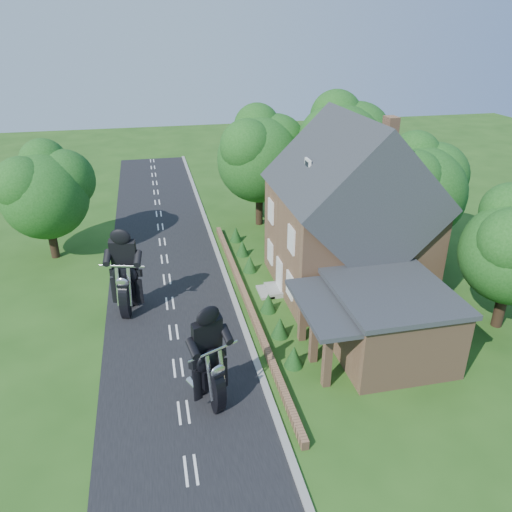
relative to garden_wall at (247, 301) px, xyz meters
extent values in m
plane|color=#224B15|center=(-4.30, -5.00, -0.20)|extent=(120.00, 120.00, 0.00)
cube|color=black|center=(-4.30, -5.00, -0.19)|extent=(7.00, 80.00, 0.02)
cube|color=gray|center=(-0.65, -5.00, -0.14)|extent=(0.30, 80.00, 0.12)
cube|color=#906749|center=(0.00, 0.00, 0.00)|extent=(0.30, 22.00, 0.40)
cube|color=#906749|center=(6.20, 1.00, 2.80)|extent=(8.00, 8.00, 6.00)
cube|color=#282C30|center=(6.20, 1.00, 5.80)|extent=(8.48, 8.64, 8.48)
cube|color=#906749|center=(8.20, 1.00, 9.00)|extent=(0.60, 0.90, 1.60)
cube|color=white|center=(3.60, 1.00, 7.30)|extent=(0.12, 0.80, 0.90)
cube|color=black|center=(3.54, 1.00, 7.30)|extent=(0.04, 0.55, 0.65)
cube|color=white|center=(2.14, 1.00, 0.85)|extent=(0.10, 1.10, 2.10)
cube|color=gray|center=(1.80, 1.00, -0.05)|extent=(0.80, 1.60, 0.30)
cube|color=gray|center=(1.30, 1.00, -0.12)|extent=(0.80, 1.60, 0.15)
cube|color=white|center=(2.14, -1.20, 1.40)|extent=(0.10, 1.10, 1.40)
cube|color=black|center=(2.12, -1.20, 1.40)|extent=(0.04, 0.92, 1.22)
cube|color=white|center=(2.14, 3.20, 1.40)|extent=(0.10, 1.10, 1.40)
cube|color=black|center=(2.12, 3.20, 1.40)|extent=(0.04, 0.92, 1.22)
cube|color=white|center=(2.14, -1.20, 4.10)|extent=(0.10, 1.10, 1.40)
cube|color=black|center=(2.12, -1.20, 4.10)|extent=(0.04, 0.92, 1.22)
cube|color=white|center=(2.14, 3.20, 4.10)|extent=(0.10, 1.10, 1.40)
cube|color=black|center=(2.12, 3.20, 4.10)|extent=(0.04, 0.92, 1.22)
cube|color=#906749|center=(5.70, -5.80, 1.40)|extent=(5.00, 5.60, 3.20)
cube|color=#282C30|center=(5.70, -5.80, 3.12)|extent=(5.30, 5.94, 0.24)
cube|color=#282C30|center=(2.60, -5.80, 2.75)|extent=(2.60, 5.32, 0.22)
cube|color=#906749|center=(2.00, -7.60, 1.20)|extent=(0.35, 0.35, 2.80)
cube|color=#906749|center=(2.00, -5.80, 1.20)|extent=(0.35, 0.35, 2.80)
cube|color=#906749|center=(2.00, -4.00, 1.20)|extent=(0.35, 0.35, 2.80)
cylinder|color=black|center=(12.70, -5.00, 1.20)|extent=(0.56, 0.56, 2.80)
cylinder|color=black|center=(12.20, 3.50, 1.30)|extent=(0.56, 0.56, 3.00)
sphere|color=#174814|center=(12.20, 3.50, 4.45)|extent=(6.00, 6.00, 6.00)
sphere|color=#174814|center=(13.55, 4.10, 5.35)|extent=(4.32, 4.32, 4.32)
sphere|color=#174814|center=(11.15, 2.60, 5.65)|extent=(3.72, 3.72, 3.72)
sphere|color=#174814|center=(12.30, 4.70, 6.55)|extent=(3.30, 3.30, 3.30)
cylinder|color=black|center=(9.70, 11.00, 1.60)|extent=(0.56, 0.56, 3.60)
sphere|color=#174814|center=(9.70, 11.00, 5.38)|extent=(7.20, 7.20, 7.20)
sphere|color=#174814|center=(11.32, 11.72, 6.46)|extent=(5.18, 5.18, 5.18)
sphere|color=#174814|center=(8.44, 9.92, 6.82)|extent=(4.46, 4.46, 4.46)
sphere|color=#174814|center=(9.80, 12.44, 7.90)|extent=(3.96, 3.96, 3.96)
cylinder|color=black|center=(3.70, 12.00, 1.50)|extent=(0.56, 0.56, 3.40)
sphere|color=#174814|center=(3.70, 12.00, 4.96)|extent=(6.40, 6.40, 6.40)
sphere|color=#174814|center=(5.14, 12.64, 5.92)|extent=(4.61, 4.61, 4.61)
sphere|color=#174814|center=(2.58, 11.04, 6.24)|extent=(3.97, 3.97, 3.97)
sphere|color=#174814|center=(3.80, 13.28, 7.20)|extent=(3.52, 3.52, 3.52)
cylinder|color=black|center=(-11.30, 9.00, 1.20)|extent=(0.56, 0.56, 2.80)
sphere|color=#174814|center=(-11.30, 9.00, 4.14)|extent=(5.60, 5.60, 5.60)
sphere|color=#174814|center=(-10.04, 9.56, 4.98)|extent=(4.03, 4.03, 4.03)
sphere|color=#174814|center=(-12.28, 8.16, 5.26)|extent=(3.47, 3.47, 3.47)
sphere|color=#174814|center=(-11.20, 10.12, 6.10)|extent=(3.08, 3.08, 3.08)
cone|color=#123912|center=(1.00, -6.00, 0.35)|extent=(0.90, 0.90, 1.10)
cone|color=#123912|center=(1.00, -3.50, 0.35)|extent=(0.90, 0.90, 1.10)
cone|color=#123912|center=(1.00, -1.00, 0.35)|extent=(0.90, 0.90, 1.10)
cone|color=#123912|center=(1.00, 4.00, 0.35)|extent=(0.90, 0.90, 1.10)
cone|color=#123912|center=(1.00, 6.50, 0.35)|extent=(0.90, 0.90, 1.10)
cone|color=#123912|center=(1.00, 9.00, 0.35)|extent=(0.90, 0.90, 1.10)
camera|label=1|loc=(-4.79, -24.10, 14.40)|focal=35.00mm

